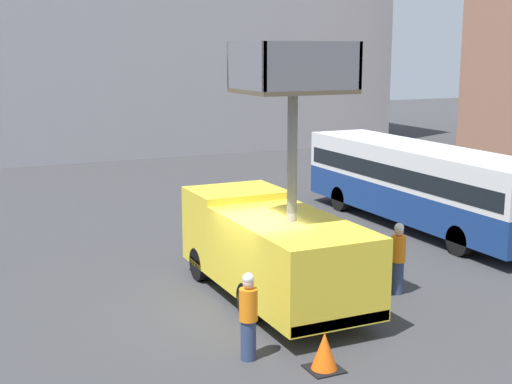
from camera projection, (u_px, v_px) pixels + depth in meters
name	position (u px, v px, depth m)	size (l,w,h in m)	color
ground_plane	(245.00, 312.00, 17.36)	(120.00, 120.00, 0.00)	#38383A
utility_truck	(272.00, 242.00, 17.91)	(2.49, 6.63, 6.45)	yellow
city_bus	(420.00, 180.00, 25.33)	(2.52, 11.25, 2.92)	navy
road_worker_near_truck	(248.00, 316.00, 14.52)	(0.38, 0.38, 1.87)	navy
road_worker_directing	(398.00, 258.00, 18.49)	(0.38, 0.38, 1.90)	navy
traffic_cone_near_truck	(324.00, 352.00, 14.15)	(0.69, 0.69, 0.78)	black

